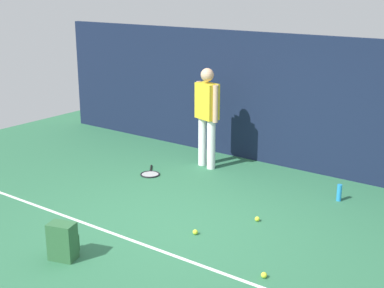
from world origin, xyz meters
TOP-DOWN VIEW (x-y plane):
  - ground_plane at (0.00, 0.00)m, footprint 12.00×12.00m
  - back_fence at (0.00, 3.00)m, footprint 10.00×0.10m
  - court_line at (0.00, -0.68)m, footprint 9.00×0.05m
  - tennis_player at (-0.99, 2.16)m, footprint 0.51×0.33m
  - tennis_racket at (-1.51, 1.28)m, footprint 0.52×0.59m
  - backpack at (-0.44, -1.48)m, footprint 0.35×0.34m
  - tennis_ball_near_player at (0.41, -0.09)m, footprint 0.07×0.07m
  - tennis_ball_by_fence at (0.84, 0.72)m, footprint 0.07×0.07m
  - tennis_ball_mid_court at (1.62, -0.50)m, footprint 0.07×0.07m
  - water_bottle at (1.43, 2.05)m, footprint 0.07×0.07m

SIDE VIEW (x-z plane):
  - ground_plane at x=0.00m, z-range 0.00..0.00m
  - court_line at x=0.00m, z-range 0.00..0.00m
  - tennis_racket at x=-1.51m, z-range 0.00..0.03m
  - tennis_ball_near_player at x=0.41m, z-range 0.00..0.07m
  - tennis_ball_by_fence at x=0.84m, z-range 0.00..0.07m
  - tennis_ball_mid_court at x=1.62m, z-range 0.00..0.07m
  - water_bottle at x=1.43m, z-range 0.00..0.25m
  - backpack at x=-0.44m, z-range -0.01..0.43m
  - tennis_player at x=-0.99m, z-range 0.12..1.82m
  - back_fence at x=0.00m, z-range 0.00..2.25m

